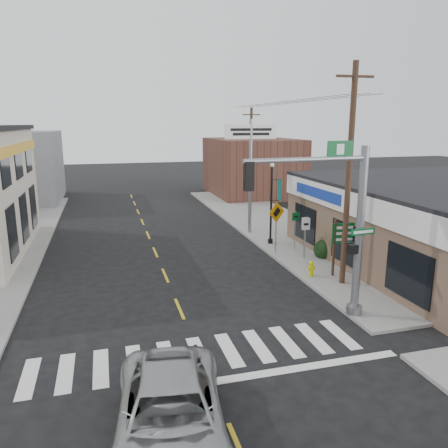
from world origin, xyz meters
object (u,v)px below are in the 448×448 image
object	(u,v)px
bare_tree	(379,199)
traffic_signal_pole	(342,215)
fire_hydrant	(311,268)
lamp_post	(272,197)
dance_center_sign	(251,149)
suv	(171,416)
guide_sign	(347,239)
utility_pole_near	(349,175)
utility_pole_far	(251,159)

from	to	relation	value
bare_tree	traffic_signal_pole	bearing A→B (deg)	-136.24
fire_hydrant	bare_tree	bearing A→B (deg)	2.44
lamp_post	dance_center_sign	distance (m)	3.97
lamp_post	suv	bearing A→B (deg)	-113.44
guide_sign	lamp_post	bearing A→B (deg)	106.26
suv	dance_center_sign	size ratio (longest dim) A/B	0.74
guide_sign	utility_pole_near	world-z (taller)	utility_pole_near
traffic_signal_pole	suv	bearing A→B (deg)	-149.32
utility_pole_near	utility_pole_far	size ratio (longest dim) A/B	1.16
fire_hydrant	utility_pole_near	size ratio (longest dim) A/B	0.08
lamp_post	guide_sign	bearing A→B (deg)	-72.05
utility_pole_far	bare_tree	bearing A→B (deg)	-80.02
traffic_signal_pole	fire_hydrant	distance (m)	5.53
suv	utility_pole_near	size ratio (longest dim) A/B	0.57
dance_center_sign	utility_pole_far	world-z (taller)	utility_pole_far
traffic_signal_pole	utility_pole_near	xyz separation A→B (m)	(2.02, 3.02, 1.03)
utility_pole_near	utility_pole_far	bearing A→B (deg)	88.21
guide_sign	utility_pole_far	size ratio (longest dim) A/B	0.33
fire_hydrant	traffic_signal_pole	bearing A→B (deg)	-104.40
bare_tree	utility_pole_far	xyz separation A→B (m)	(-1.04, 15.78, 0.73)
traffic_signal_pole	utility_pole_far	bearing A→B (deg)	75.72
traffic_signal_pole	utility_pole_near	bearing A→B (deg)	51.77
dance_center_sign	utility_pole_far	bearing A→B (deg)	67.47
guide_sign	fire_hydrant	distance (m)	2.15
traffic_signal_pole	utility_pole_far	distance (m)	20.42
guide_sign	suv	bearing A→B (deg)	-133.56
traffic_signal_pole	bare_tree	xyz separation A→B (m)	(4.53, 4.34, -0.36)
guide_sign	utility_pole_near	size ratio (longest dim) A/B	0.29
traffic_signal_pole	utility_pole_near	size ratio (longest dim) A/B	0.68
suv	bare_tree	xyz separation A→B (m)	(11.47, 9.22, 2.85)
utility_pole_near	guide_sign	bearing A→B (deg)	56.40
lamp_post	bare_tree	bearing A→B (deg)	-55.54
fire_hydrant	lamp_post	distance (m)	6.35
bare_tree	utility_pole_near	size ratio (longest dim) A/B	0.46
utility_pole_near	lamp_post	bearing A→B (deg)	98.23
dance_center_sign	traffic_signal_pole	bearing A→B (deg)	-97.85
suv	guide_sign	xyz separation A→B (m)	(9.65, 8.83, 1.15)
lamp_post	bare_tree	world-z (taller)	lamp_post
dance_center_sign	utility_pole_near	distance (m)	10.05
suv	utility_pole_near	distance (m)	12.67
traffic_signal_pole	dance_center_sign	world-z (taller)	dance_center_sign
guide_sign	dance_center_sign	distance (m)	9.91
lamp_post	utility_pole_near	bearing A→B (deg)	-79.22
utility_pole_far	lamp_post	bearing A→B (deg)	-95.61
lamp_post	dance_center_sign	xyz separation A→B (m)	(-0.37, 2.94, 2.64)
guide_sign	bare_tree	xyz separation A→B (m)	(1.81, 0.39, 1.70)
fire_hydrant	dance_center_sign	xyz separation A→B (m)	(-0.06, 8.81, 5.03)
dance_center_sign	utility_pole_far	distance (m)	7.63
dance_center_sign	lamp_post	bearing A→B (deg)	-86.20
lamp_post	utility_pole_near	world-z (taller)	utility_pole_near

